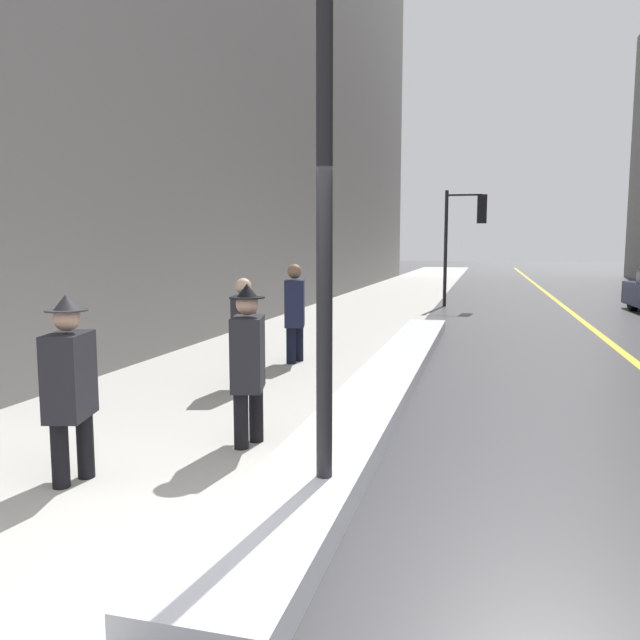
{
  "coord_description": "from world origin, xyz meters",
  "views": [
    {
      "loc": [
        1.53,
        -3.24,
        1.94
      ],
      "look_at": [
        -0.4,
        4.0,
        1.05
      ],
      "focal_mm": 35.0,
      "sensor_mm": 36.0,
      "label": 1
    }
  ],
  "objects_px": {
    "lamp_post": "(325,138)",
    "pedestrian_trailing": "(70,382)",
    "pedestrian_in_glasses": "(244,327)",
    "pedestrian_in_fedora": "(248,359)",
    "pedestrian_nearside": "(295,309)",
    "traffic_light_near": "(468,223)"
  },
  "relations": [
    {
      "from": "pedestrian_trailing",
      "to": "pedestrian_in_fedora",
      "type": "relative_size",
      "value": 0.98
    },
    {
      "from": "lamp_post",
      "to": "pedestrian_in_fedora",
      "type": "bearing_deg",
      "value": 132.39
    },
    {
      "from": "traffic_light_near",
      "to": "pedestrian_nearside",
      "type": "bearing_deg",
      "value": -104.02
    },
    {
      "from": "pedestrian_trailing",
      "to": "pedestrian_in_glasses",
      "type": "xyz_separation_m",
      "value": [
        0.06,
        3.6,
        -0.01
      ]
    },
    {
      "from": "lamp_post",
      "to": "pedestrian_nearside",
      "type": "xyz_separation_m",
      "value": [
        -1.91,
        5.43,
        -1.79
      ]
    },
    {
      "from": "pedestrian_nearside",
      "to": "lamp_post",
      "type": "bearing_deg",
      "value": 5.04
    },
    {
      "from": "pedestrian_in_fedora",
      "to": "pedestrian_nearside",
      "type": "xyz_separation_m",
      "value": [
        -0.85,
        4.27,
        0.05
      ]
    },
    {
      "from": "lamp_post",
      "to": "pedestrian_trailing",
      "type": "distance_m",
      "value": 2.8
    },
    {
      "from": "pedestrian_trailing",
      "to": "pedestrian_in_glasses",
      "type": "relative_size",
      "value": 1.03
    },
    {
      "from": "pedestrian_in_fedora",
      "to": "pedestrian_nearside",
      "type": "height_order",
      "value": "pedestrian_nearside"
    },
    {
      "from": "pedestrian_in_glasses",
      "to": "lamp_post",
      "type": "bearing_deg",
      "value": 15.92
    },
    {
      "from": "pedestrian_in_glasses",
      "to": "pedestrian_nearside",
      "type": "distance_m",
      "value": 1.95
    },
    {
      "from": "pedestrian_in_glasses",
      "to": "pedestrian_trailing",
      "type": "bearing_deg",
      "value": -15.29
    },
    {
      "from": "traffic_light_near",
      "to": "pedestrian_in_fedora",
      "type": "height_order",
      "value": "traffic_light_near"
    },
    {
      "from": "lamp_post",
      "to": "pedestrian_in_glasses",
      "type": "bearing_deg",
      "value": 120.26
    },
    {
      "from": "traffic_light_near",
      "to": "pedestrian_trailing",
      "type": "relative_size",
      "value": 2.37
    },
    {
      "from": "pedestrian_trailing",
      "to": "traffic_light_near",
      "type": "bearing_deg",
      "value": 156.51
    },
    {
      "from": "pedestrian_in_fedora",
      "to": "pedestrian_nearside",
      "type": "bearing_deg",
      "value": 176.93
    },
    {
      "from": "pedestrian_in_fedora",
      "to": "pedestrian_in_glasses",
      "type": "height_order",
      "value": "pedestrian_in_fedora"
    },
    {
      "from": "lamp_post",
      "to": "pedestrian_in_glasses",
      "type": "xyz_separation_m",
      "value": [
        -2.03,
        3.48,
        -1.86
      ]
    },
    {
      "from": "traffic_light_near",
      "to": "pedestrian_in_fedora",
      "type": "distance_m",
      "value": 15.26
    },
    {
      "from": "lamp_post",
      "to": "pedestrian_trailing",
      "type": "relative_size",
      "value": 2.86
    }
  ]
}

